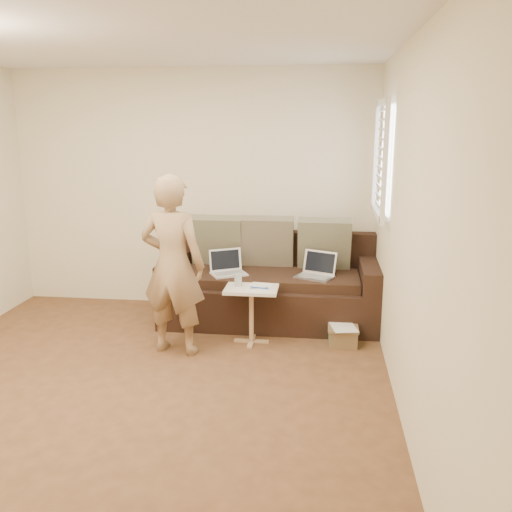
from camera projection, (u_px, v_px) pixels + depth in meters
The scene contains 17 objects.
floor at pixel (130, 395), 4.16m from camera, with size 4.50×4.50×0.00m, color #52331E.
ceiling at pixel (108, 31), 3.55m from camera, with size 4.50×4.50×0.00m, color white.
wall_back at pixel (193, 190), 6.03m from camera, with size 4.00×4.00×0.00m, color beige.
wall_right at pixel (410, 234), 3.63m from camera, with size 4.50×4.50×0.00m, color beige.
window_blinds at pixel (382, 159), 4.99m from camera, with size 0.12×0.88×1.08m, color white, non-canonical shape.
sofa at pixel (270, 281), 5.67m from camera, with size 2.20×0.95×0.85m, color black, non-canonical shape.
pillow_left at pixel (217, 241), 5.88m from camera, with size 0.55×0.14×0.55m, color #67674C, non-canonical shape.
pillow_mid at pixel (268, 242), 5.82m from camera, with size 0.55×0.14×0.55m, color #625F46, non-canonical shape.
pillow_right at pixel (324, 244), 5.71m from camera, with size 0.55×0.14×0.55m, color #67674C, non-canonical shape.
laptop_silver at pixel (314, 278), 5.45m from camera, with size 0.35×0.25×0.23m, color #B7BABC, non-canonical shape.
laptop_white at pixel (229, 275), 5.56m from camera, with size 0.34×0.25×0.25m, color white, non-canonical shape.
person at pixel (173, 265), 4.79m from camera, with size 0.59×0.40×1.61m, color #A08357.
side_table at pixel (251, 315), 5.12m from camera, with size 0.49×0.34×0.54m, color silver, non-canonical shape.
drinking_glass at pixel (238, 280), 5.10m from camera, with size 0.07×0.07×0.12m, color silver, non-canonical shape.
scissors at pixel (259, 288), 5.02m from camera, with size 0.18×0.10×0.02m, color silver, non-canonical shape.
paper_on_table at pixel (260, 287), 5.07m from camera, with size 0.21×0.30×0.00m, color white, non-canonical shape.
striped_box at pixel (343, 335), 5.11m from camera, with size 0.28×0.28×0.18m, color #C9411E, non-canonical shape.
Camera 1 is at (1.41, -3.66, 2.01)m, focal length 38.36 mm.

